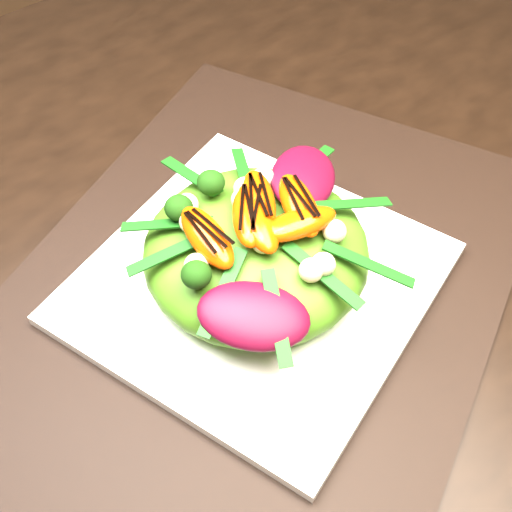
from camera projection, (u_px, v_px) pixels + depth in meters
floor at (239, 464)px, 1.31m from camera, size 4.00×4.00×0.01m
dining_table at (226, 199)px, 0.74m from camera, size 1.60×0.90×0.75m
placemat at (256, 288)px, 0.64m from camera, size 0.69×0.62×0.00m
plate_base at (256, 283)px, 0.63m from camera, size 0.37×0.37×0.01m
salad_bowl at (256, 273)px, 0.62m from camera, size 0.31×0.31×0.02m
lettuce_mound at (256, 251)px, 0.60m from camera, size 0.26×0.26×0.07m
radicchio_leaf at (303, 177)px, 0.61m from camera, size 0.11×0.10×0.02m
orange_segment at (211, 214)px, 0.57m from camera, size 0.07×0.06×0.02m
broccoli_floret at (182, 219)px, 0.56m from camera, size 0.04×0.04×0.03m
macadamia_nut at (311, 227)px, 0.56m from camera, size 0.02×0.02×0.02m
balsamic_drizzle at (211, 206)px, 0.56m from camera, size 0.04×0.03×0.00m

